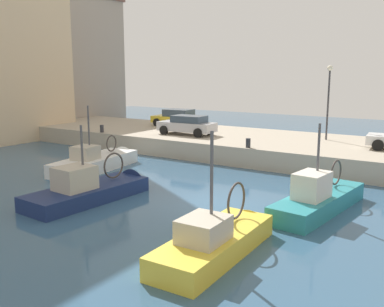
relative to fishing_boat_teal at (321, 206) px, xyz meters
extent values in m
plane|color=#335675|center=(-1.78, 4.13, -0.15)|extent=(80.00, 80.00, 0.00)
cube|color=#ADA08C|center=(9.72, 4.13, 0.45)|extent=(9.00, 56.00, 1.20)
cube|color=teal|center=(-0.28, 0.03, -0.15)|extent=(6.08, 2.23, 1.44)
cone|color=teal|center=(3.03, -0.33, -0.15)|extent=(1.05, 1.54, 1.45)
cube|color=#9E7A51|center=(-0.28, 0.03, 0.50)|extent=(5.83, 2.08, 0.08)
cube|color=beige|center=(-1.05, 0.11, 1.06)|extent=(1.64, 1.22, 1.06)
cylinder|color=#4C4C51|center=(-0.59, 0.06, 1.98)|extent=(0.10, 0.10, 2.97)
torus|color=#3F3833|center=(1.38, -0.15, 1.16)|extent=(1.12, 0.20, 1.11)
sphere|color=white|center=(-1.95, 1.10, 0.06)|extent=(0.32, 0.32, 0.32)
cube|color=navy|center=(-4.48, 8.96, -0.15)|extent=(5.82, 2.32, 1.30)
cone|color=navy|center=(-1.27, 8.80, -0.15)|extent=(0.99, 1.88, 1.84)
cube|color=#B2A893|center=(-4.48, 8.96, 0.44)|extent=(5.58, 2.15, 0.08)
cube|color=#B7AD99|center=(-5.13, 9.00, 0.99)|extent=(1.60, 1.40, 1.03)
cylinder|color=#4C4C51|center=(-4.67, 8.97, 1.83)|extent=(0.10, 0.10, 2.78)
torus|color=#3F3833|center=(-2.88, 8.88, 1.16)|extent=(1.22, 0.14, 1.22)
sphere|color=white|center=(-6.14, 10.17, 0.04)|extent=(0.32, 0.32, 0.32)
cube|color=gold|center=(-6.40, 1.33, -0.15)|extent=(5.28, 1.85, 1.41)
cone|color=gold|center=(-3.44, 1.41, -0.15)|extent=(0.94, 1.55, 1.53)
cube|color=#9E7A51|center=(-6.40, 1.33, 0.48)|extent=(5.06, 1.71, 0.08)
cube|color=#B7AD99|center=(-7.07, 1.31, 0.89)|extent=(1.50, 1.26, 0.74)
cylinder|color=#4C4C51|center=(-6.63, 1.32, 2.12)|extent=(0.10, 0.10, 3.27)
torus|color=#3F3833|center=(-4.93, 1.37, 1.23)|extent=(1.27, 0.12, 1.27)
sphere|color=white|center=(-7.99, 2.21, 0.06)|extent=(0.32, 0.32, 0.32)
cube|color=white|center=(0.10, 13.25, -0.15)|extent=(6.24, 2.92, 1.53)
cone|color=white|center=(3.42, 13.76, -0.15)|extent=(1.17, 1.95, 1.83)
cube|color=#9E7A51|center=(0.10, 13.25, 0.54)|extent=(5.98, 2.73, 0.08)
cube|color=#B7AD99|center=(-0.71, 13.12, 0.98)|extent=(1.47, 1.38, 0.80)
cylinder|color=#4C4C51|center=(-0.32, 13.18, 2.07)|extent=(0.10, 0.10, 3.07)
torus|color=#3F3833|center=(1.76, 13.50, 1.16)|extent=(1.02, 0.23, 1.02)
sphere|color=white|center=(-1.85, 14.08, 0.08)|extent=(0.32, 0.32, 0.32)
cube|color=#B7B7BC|center=(8.05, 12.22, 1.63)|extent=(1.81, 4.21, 0.63)
cube|color=#384756|center=(8.06, 12.01, 2.18)|extent=(1.53, 2.38, 0.48)
cylinder|color=black|center=(7.17, 13.59, 1.37)|extent=(0.25, 0.65, 0.64)
cylinder|color=black|center=(8.80, 13.66, 1.37)|extent=(0.25, 0.65, 0.64)
cylinder|color=black|center=(7.30, 10.77, 1.37)|extent=(0.25, 0.65, 0.64)
cylinder|color=black|center=(8.93, 10.85, 1.37)|extent=(0.25, 0.65, 0.64)
cylinder|color=black|center=(8.69, -0.46, 1.37)|extent=(0.29, 0.66, 0.64)
cylinder|color=black|center=(10.47, -0.27, 1.37)|extent=(0.29, 0.66, 0.64)
cube|color=gold|center=(11.83, 15.80, 1.60)|extent=(2.10, 4.10, 0.55)
cube|color=#384756|center=(11.84, 15.60, 2.16)|extent=(1.76, 2.34, 0.57)
cylinder|color=black|center=(10.82, 17.09, 1.37)|extent=(0.26, 0.65, 0.64)
cylinder|color=black|center=(12.65, 17.22, 1.37)|extent=(0.26, 0.65, 0.64)
cylinder|color=black|center=(11.00, 14.39, 1.37)|extent=(0.26, 0.65, 0.64)
cylinder|color=black|center=(12.83, 14.51, 1.37)|extent=(0.26, 0.65, 0.64)
cylinder|color=#2D2D33|center=(5.57, 6.13, 1.32)|extent=(0.28, 0.28, 0.55)
cylinder|color=#2D2D33|center=(5.57, 18.13, 1.32)|extent=(0.28, 0.28, 0.55)
cylinder|color=#38383D|center=(11.22, 3.22, 3.30)|extent=(0.12, 0.12, 4.50)
sphere|color=#F2EACC|center=(11.22, 3.22, 5.70)|extent=(0.36, 0.36, 0.36)
cube|color=#A39384|center=(14.20, 31.74, 6.30)|extent=(8.94, 8.32, 12.90)
camera|label=1|loc=(-17.25, -5.04, 5.41)|focal=40.52mm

